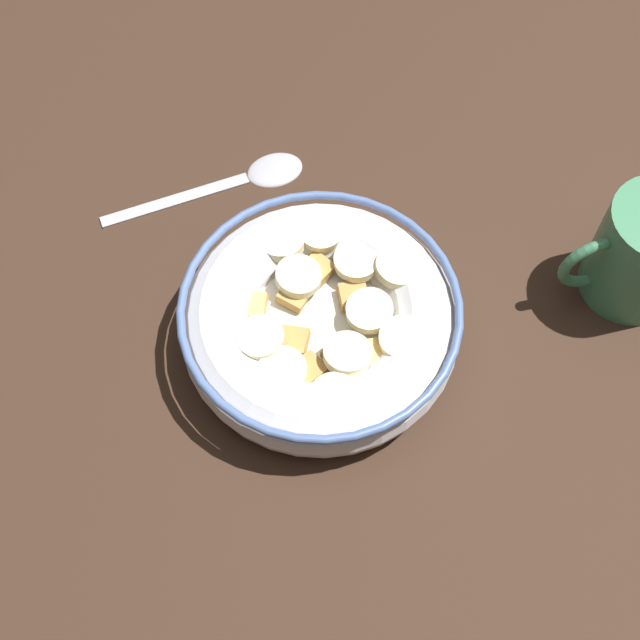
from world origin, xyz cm
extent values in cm
cube|color=#332116|center=(0.00, 0.00, -1.00)|extent=(90.16, 90.16, 2.00)
cylinder|color=silver|center=(0.00, 0.00, 0.30)|extent=(10.64, 10.64, 0.60)
torus|color=silver|center=(0.00, 0.00, 2.51)|extent=(19.35, 19.35, 5.01)
torus|color=#4C6699|center=(0.00, 0.00, 4.71)|extent=(19.37, 19.37, 0.60)
cylinder|color=white|center=(0.00, 0.00, 2.72)|extent=(16.34, 16.34, 0.40)
cube|color=#AD7F42|center=(-1.24, -5.83, 3.37)|extent=(2.07, 2.10, 0.97)
cube|color=#B78947|center=(5.89, -3.17, 3.41)|extent=(2.59, 2.59, 0.92)
cube|color=tan|center=(-0.74, 2.93, 3.40)|extent=(2.77, 2.77, 0.97)
cube|color=tan|center=(2.14, -6.55, 3.41)|extent=(2.52, 2.58, 1.11)
cube|color=tan|center=(-5.41, -3.35, 3.33)|extent=(2.12, 2.16, 1.00)
cube|color=#AD7F42|center=(-2.63, -1.03, 3.40)|extent=(2.15, 2.07, 1.07)
cube|color=tan|center=(-2.44, 3.62, 3.53)|extent=(2.18, 2.08, 1.14)
cube|color=tan|center=(4.25, 5.46, 3.36)|extent=(2.03, 2.01, 0.92)
cube|color=#B78947|center=(-6.28, 3.49, 3.53)|extent=(2.54, 2.54, 0.90)
cube|color=#B78947|center=(1.33, -2.11, 3.51)|extent=(2.84, 2.83, 1.13)
cube|color=#B78947|center=(2.17, 1.35, 3.29)|extent=(2.69, 2.65, 1.11)
cube|color=tan|center=(4.38, -1.95, 3.27)|extent=(2.60, 2.55, 1.06)
cube|color=#AD7F42|center=(1.64, 3.79, 3.52)|extent=(2.66, 2.70, 1.10)
cube|color=#B78947|center=(-0.68, -3.71, 3.53)|extent=(2.80, 2.77, 1.13)
cube|color=#AD7F42|center=(-3.74, 5.91, 3.27)|extent=(2.80, 2.78, 1.07)
cube|color=tan|center=(5.58, -0.31, 3.46)|extent=(2.78, 2.78, 0.96)
cylinder|color=beige|center=(4.35, 1.19, 4.50)|extent=(3.49, 3.49, 0.99)
cylinder|color=beige|center=(0.81, -3.03, 4.25)|extent=(4.61, 4.57, 1.14)
cylinder|color=beige|center=(3.39, 3.74, 4.22)|extent=(4.46, 4.48, 1.17)
cylinder|color=#F4EABC|center=(-3.42, -3.36, 4.24)|extent=(4.52, 4.51, 0.85)
cylinder|color=#F4EABC|center=(-6.04, -2.00, 4.50)|extent=(3.57, 3.52, 1.13)
cylinder|color=#F4EABC|center=(-0.99, 3.66, 4.50)|extent=(3.90, 3.91, 1.38)
cylinder|color=#F9EFC6|center=(1.26, -6.13, 4.23)|extent=(3.93, 3.96, 1.21)
cylinder|color=#F4EABC|center=(-1.57, -6.23, 4.41)|extent=(4.53, 4.55, 1.07)
cylinder|color=#F9EFC6|center=(-4.87, 3.36, 4.39)|extent=(4.23, 4.19, 1.09)
cylinder|color=#F4EABC|center=(-3.26, 0.78, 4.36)|extent=(4.59, 4.58, 1.06)
cylinder|color=beige|center=(0.59, 6.38, 4.30)|extent=(4.61, 4.60, 1.09)
ellipsoid|color=#A5A5AD|center=(0.05, -15.76, 0.40)|extent=(4.97, 3.96, 0.80)
cube|color=#A5A5AD|center=(8.25, -14.60, 0.18)|extent=(12.04, 2.66, 0.36)
torus|color=#3F7F59|center=(-19.70, 0.70, 4.31)|extent=(5.62, 0.80, 5.62)
camera|label=1|loc=(6.49, 27.43, 55.25)|focal=48.35mm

